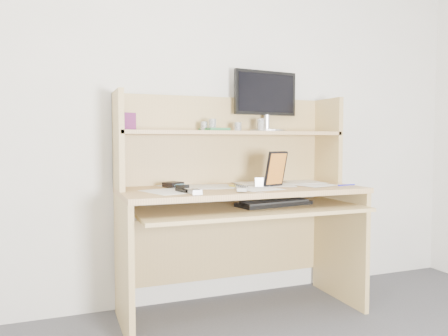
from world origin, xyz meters
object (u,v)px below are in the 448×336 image
object	(u,v)px
desk	(236,195)
monitor	(266,99)
tv_remote	(241,188)
game_case	(276,169)
keyboard	(274,203)

from	to	relation	value
desk	monitor	size ratio (longest dim) A/B	3.08
tv_remote	monitor	bearing A→B (deg)	68.88
game_case	keyboard	bearing A→B (deg)	-147.18
keyboard	tv_remote	xyz separation A→B (m)	(-0.23, -0.06, 0.10)
tv_remote	game_case	size ratio (longest dim) A/B	0.88
keyboard	game_case	world-z (taller)	game_case
keyboard	monitor	xyz separation A→B (m)	(0.11, 0.34, 0.63)
desk	game_case	xyz separation A→B (m)	(0.19, -0.14, 0.16)
desk	tv_remote	bearing A→B (deg)	-107.10
desk	keyboard	bearing A→B (deg)	-49.23
tv_remote	monitor	world-z (taller)	monitor
game_case	tv_remote	bearing A→B (deg)	-178.99
keyboard	tv_remote	bearing A→B (deg)	-175.51
tv_remote	game_case	world-z (taller)	game_case
monitor	desk	bearing A→B (deg)	-157.49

